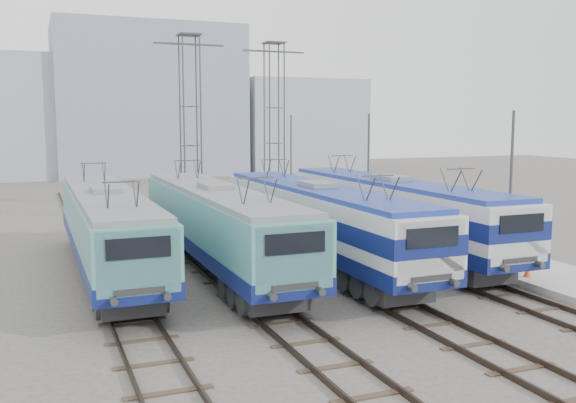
# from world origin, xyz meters

# --- Properties ---
(ground) EXTENTS (160.00, 160.00, 0.00)m
(ground) POSITION_xyz_m (0.00, 0.00, 0.00)
(ground) COLOR #514C47
(platform) EXTENTS (4.00, 70.00, 0.30)m
(platform) POSITION_xyz_m (10.20, 8.00, 0.15)
(platform) COLOR #9E9E99
(platform) RESTS_ON ground
(locomotive_far_left) EXTENTS (2.79, 17.60, 3.31)m
(locomotive_far_left) POSITION_xyz_m (-6.75, 8.78, 2.20)
(locomotive_far_left) COLOR navy
(locomotive_far_left) RESTS_ON ground
(locomotive_center_left) EXTENTS (2.85, 18.00, 3.39)m
(locomotive_center_left) POSITION_xyz_m (-2.25, 7.64, 2.24)
(locomotive_center_left) COLOR navy
(locomotive_center_left) RESTS_ON ground
(locomotive_center_right) EXTENTS (2.84, 17.96, 3.38)m
(locomotive_center_right) POSITION_xyz_m (2.25, 7.01, 2.29)
(locomotive_center_right) COLOR navy
(locomotive_center_right) RESTS_ON ground
(locomotive_far_right) EXTENTS (2.88, 18.19, 3.42)m
(locomotive_far_right) POSITION_xyz_m (6.75, 8.13, 2.32)
(locomotive_far_right) COLOR navy
(locomotive_far_right) RESTS_ON ground
(catenary_tower_west) EXTENTS (4.50, 1.20, 12.00)m
(catenary_tower_west) POSITION_xyz_m (0.00, 22.00, 6.64)
(catenary_tower_west) COLOR #3F4247
(catenary_tower_west) RESTS_ON ground
(catenary_tower_east) EXTENTS (4.50, 1.20, 12.00)m
(catenary_tower_east) POSITION_xyz_m (6.50, 24.00, 6.64)
(catenary_tower_east) COLOR #3F4247
(catenary_tower_east) RESTS_ON ground
(mast_front) EXTENTS (0.12, 0.12, 7.00)m
(mast_front) POSITION_xyz_m (8.60, 2.00, 3.50)
(mast_front) COLOR #3F4247
(mast_front) RESTS_ON ground
(mast_mid) EXTENTS (0.12, 0.12, 7.00)m
(mast_mid) POSITION_xyz_m (8.60, 14.00, 3.50)
(mast_mid) COLOR #3F4247
(mast_mid) RESTS_ON ground
(mast_rear) EXTENTS (0.12, 0.12, 7.00)m
(mast_rear) POSITION_xyz_m (8.60, 26.00, 3.50)
(mast_rear) COLOR #3F4247
(mast_rear) RESTS_ON ground
(safety_cone) EXTENTS (0.29, 0.29, 0.58)m
(safety_cone) POSITION_xyz_m (8.85, 1.09, 0.59)
(safety_cone) COLOR #CC581B
(safety_cone) RESTS_ON platform
(building_center) EXTENTS (22.00, 14.00, 18.00)m
(building_center) POSITION_xyz_m (4.00, 62.00, 9.00)
(building_center) COLOR #838CA2
(building_center) RESTS_ON ground
(building_east) EXTENTS (16.00, 12.00, 12.00)m
(building_east) POSITION_xyz_m (24.00, 62.00, 6.00)
(building_east) COLOR #979DAA
(building_east) RESTS_ON ground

